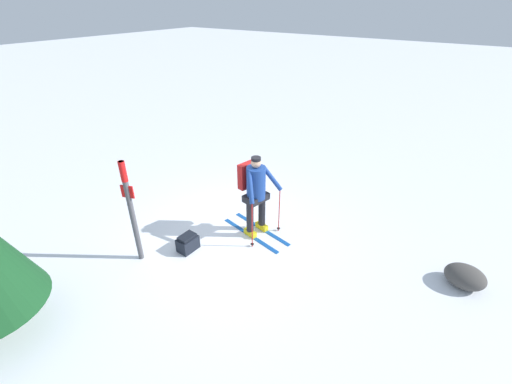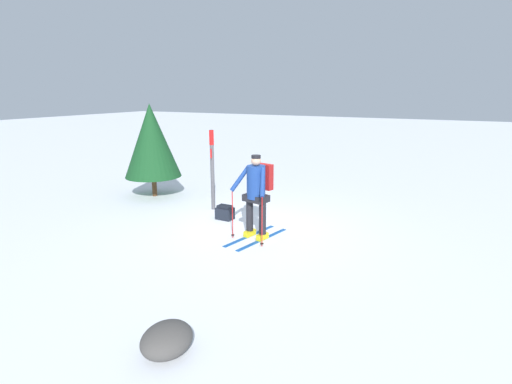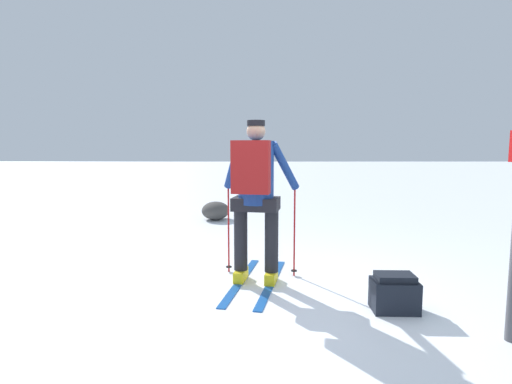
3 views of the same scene
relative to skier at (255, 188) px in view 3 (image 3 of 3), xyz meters
name	(u,v)px [view 3 (image 3 of 3)]	position (x,y,z in m)	size (l,w,h in m)	color
ground_plane	(289,297)	(0.43, 0.34, -1.05)	(80.00, 80.00, 0.00)	white
skier	(255,188)	(0.00, 0.00, 0.00)	(1.68, 0.90, 1.78)	#144C9E
dropped_backpack	(394,293)	(0.76, 1.27, -0.89)	(0.30, 0.41, 0.35)	black
rock_boulder	(216,211)	(-3.94, -0.82, -0.86)	(0.68, 0.58, 0.37)	#474442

